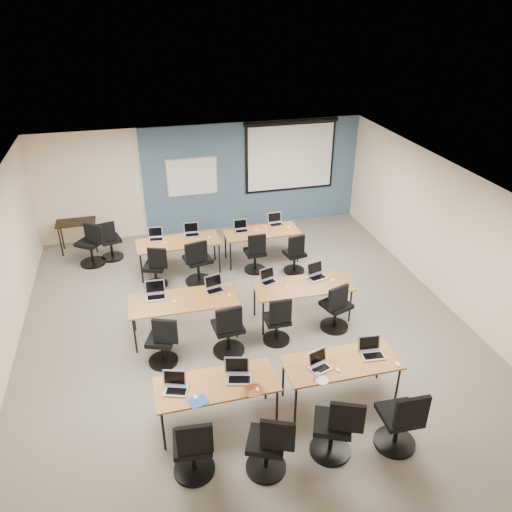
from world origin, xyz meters
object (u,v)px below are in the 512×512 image
object	(u,v)px
laptop_1	(238,374)
task_chair_4	(163,345)
task_chair_0	(194,451)
laptop_5	(214,287)
task_chair_10	(256,256)
spare_chair_a	(110,243)
laptop_9	(192,232)
spare_chair_b	(92,247)
training_table_front_right	(341,364)
task_chair_6	(278,324)
laptop_2	(319,364)
whiteboard	(192,177)
training_table_back_left	(178,243)
task_chair_3	(400,424)
task_chair_2	(335,431)
laptop_8	(156,236)
laptop_4	(156,293)
projector_screen	(291,152)
task_chair_11	(295,257)
laptop_7	(316,274)
training_table_back_right	(262,233)
laptop_6	(268,279)
training_table_mid_left	(183,302)
utility_table	(76,226)
training_table_mid_right	(303,287)
laptop_3	(371,351)
task_chair_8	(156,270)
task_chair_9	(198,265)
task_chair_1	(269,449)
task_chair_7	(336,310)
laptop_0	(175,386)
laptop_11	(276,222)

from	to	relation	value
laptop_1	task_chair_4	distance (m)	1.75
task_chair_0	laptop_5	distance (m)	3.31
task_chair_10	spare_chair_a	xyz separation A→B (m)	(-3.06, 1.38, 0.01)
laptop_9	task_chair_0	bearing A→B (deg)	-95.01
spare_chair_b	laptop_5	bearing A→B (deg)	-16.30
laptop_1	laptop_9	bearing A→B (deg)	104.58
training_table_front_right	task_chair_6	bearing A→B (deg)	107.64
laptop_2	whiteboard	bearing A→B (deg)	78.89
training_table_back_left	task_chair_4	xyz separation A→B (m)	(-0.62, -3.04, -0.28)
training_table_front_right	task_chair_3	distance (m)	1.14
training_table_front_right	task_chair_2	size ratio (longest dim) A/B	1.66
laptop_8	laptop_4	bearing A→B (deg)	-88.73
laptop_1	spare_chair_a	bearing A→B (deg)	123.00
projector_screen	task_chair_11	world-z (taller)	projector_screen
laptop_4	task_chair_6	bearing A→B (deg)	-22.04
laptop_7	task_chair_3	bearing A→B (deg)	-106.95
training_table_back_right	laptop_5	world-z (taller)	laptop_5
task_chair_6	task_chair_10	bearing A→B (deg)	84.39
task_chair_4	laptop_6	world-z (taller)	task_chair_4
training_table_mid_left	utility_table	bearing A→B (deg)	118.38
task_chair_4	laptop_6	size ratio (longest dim) A/B	3.24
training_table_mid_right	task_chair_6	bearing A→B (deg)	-136.08
whiteboard	laptop_9	distance (m)	1.86
laptop_7	task_chair_11	bearing A→B (deg)	71.38
laptop_6	laptop_8	bearing A→B (deg)	111.54
training_table_mid_right	laptop_3	size ratio (longest dim) A/B	5.32
laptop_2	task_chair_10	world-z (taller)	same
training_table_back_left	spare_chair_a	world-z (taller)	spare_chair_a
laptop_5	task_chair_8	xyz separation A→B (m)	(-0.95, 1.58, -0.40)
task_chair_9	spare_chair_a	xyz separation A→B (m)	(-1.78, 1.56, -0.03)
task_chair_1	task_chair_7	xyz separation A→B (m)	(1.99, 2.64, -0.00)
training_table_back_right	task_chair_7	size ratio (longest dim) A/B	1.68
laptop_5	spare_chair_a	world-z (taller)	spare_chair_a
training_table_front_right	laptop_0	size ratio (longest dim) A/B	5.42
task_chair_0	task_chair_3	world-z (taller)	task_chair_3
laptop_2	laptop_6	size ratio (longest dim) A/B	1.00
laptop_6	projector_screen	bearing A→B (deg)	49.80
laptop_6	spare_chair_b	size ratio (longest dim) A/B	0.29
training_table_mid_left	task_chair_0	xyz separation A→B (m)	(-0.26, -2.99, -0.27)
task_chair_11	laptop_9	bearing A→B (deg)	145.17
task_chair_2	task_chair_9	size ratio (longest dim) A/B	0.97
laptop_6	task_chair_7	size ratio (longest dim) A/B	0.30
task_chair_9	task_chair_6	bearing A→B (deg)	-78.57
task_chair_0	laptop_6	size ratio (longest dim) A/B	3.38
task_chair_2	laptop_5	xyz separation A→B (m)	(-0.98, 3.32, 0.37)
training_table_mid_right	laptop_5	bearing A→B (deg)	172.84
task_chair_3	task_chair_11	distance (m)	4.86
laptop_0	laptop_9	xyz separation A→B (m)	(0.88, 4.75, 0.00)
training_table_front_right	training_table_back_left	xyz separation A→B (m)	(-1.85, 4.51, 0.00)
laptop_0	laptop_11	distance (m)	5.57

